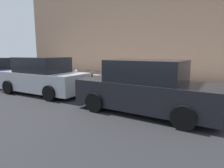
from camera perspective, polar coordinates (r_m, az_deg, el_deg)
ground_plane at (r=10.21m, az=-8.23°, el=-1.63°), size 40.00×40.00×0.00m
sidewalk_curb at (r=12.17m, az=-0.52°, el=0.58°), size 18.00×5.00×0.14m
building_facade_sidewalk_side at (r=16.56m, az=9.32°, el=18.39°), size 24.00×3.00×9.12m
suitcase_red_0 at (r=8.90m, az=8.81°, el=0.03°), size 0.40×0.21×0.98m
suitcase_silver_1 at (r=9.18m, az=6.15°, el=-0.08°), size 0.37×0.28×0.81m
suitcase_maroon_2 at (r=9.32m, az=3.03°, el=0.08°), size 0.43×0.22×0.81m
suitcase_teal_3 at (r=9.59m, az=0.12°, el=0.91°), size 0.45×0.25×1.01m
suitcase_navy_4 at (r=9.99m, az=-2.09°, el=0.69°), size 0.39×0.23×0.86m
suitcase_olive_5 at (r=10.31m, az=-4.47°, el=0.98°), size 0.45×0.28×0.83m
suitcase_black_6 at (r=10.64m, az=-6.99°, el=1.31°), size 0.48×0.26×0.84m
fire_hydrant at (r=11.16m, az=-10.64°, el=2.22°), size 0.39×0.21×0.83m
bollard_post at (r=11.50m, az=-13.35°, el=1.82°), size 0.15×0.15×0.66m
parking_meter at (r=8.77m, az=14.75°, el=2.74°), size 0.12×0.09×1.27m
parked_car_charcoal_0 at (r=6.31m, az=10.19°, el=-1.18°), size 4.52×2.12×1.71m
parked_car_silver_1 at (r=9.58m, az=-19.99°, el=2.01°), size 4.49×2.16×1.72m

